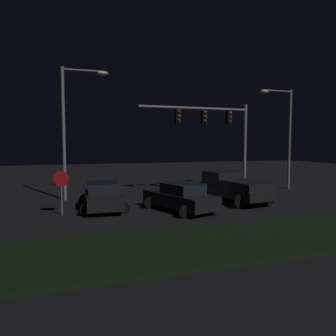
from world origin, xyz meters
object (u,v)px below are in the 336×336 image
at_px(street_lamp_right, 283,126).
at_px(car_sedan, 180,197).
at_px(street_lamp_left, 73,117).
at_px(pickup_truck, 231,185).
at_px(traffic_signal_gantry, 216,126).
at_px(stop_sign, 61,184).
at_px(car_sedan_far, 103,196).

bearing_deg(street_lamp_right, car_sedan, -153.13).
distance_m(car_sedan, street_lamp_left, 8.81).
xyz_separation_m(pickup_truck, traffic_signal_gantry, (0.68, 3.56, 3.90)).
bearing_deg(stop_sign, street_lamp_right, 15.19).
bearing_deg(car_sedan_far, pickup_truck, -87.02).
distance_m(car_sedan_far, street_lamp_left, 6.03).
bearing_deg(pickup_truck, street_lamp_right, -69.69).
relative_size(street_lamp_left, street_lamp_right, 1.07).
relative_size(traffic_signal_gantry, stop_sign, 3.73).
distance_m(street_lamp_left, stop_sign, 5.95).
distance_m(car_sedan, traffic_signal_gantry, 8.26).
bearing_deg(traffic_signal_gantry, stop_sign, -157.53).
bearing_deg(car_sedan, traffic_signal_gantry, -61.10).
xyz_separation_m(car_sedan, street_lamp_left, (-5.22, 5.45, 4.54)).
height_order(pickup_truck, street_lamp_left, street_lamp_left).
bearing_deg(traffic_signal_gantry, street_lamp_right, 0.73).
height_order(pickup_truck, traffic_signal_gantry, traffic_signal_gantry).
distance_m(car_sedan, car_sedan_far, 4.26).
bearing_deg(street_lamp_left, pickup_truck, -21.63).
bearing_deg(car_sedan, street_lamp_right, -82.53).
xyz_separation_m(street_lamp_right, stop_sign, (-16.69, -4.53, -3.41)).
bearing_deg(stop_sign, car_sedan, -8.23).
bearing_deg(car_sedan_far, traffic_signal_gantry, -64.72).
bearing_deg(street_lamp_left, street_lamp_right, -0.16).
height_order(traffic_signal_gantry, street_lamp_left, street_lamp_left).
height_order(street_lamp_left, stop_sign, street_lamp_left).
height_order(pickup_truck, street_lamp_right, street_lamp_right).
relative_size(pickup_truck, traffic_signal_gantry, 0.68).
height_order(car_sedan_far, street_lamp_left, street_lamp_left).
xyz_separation_m(car_sedan_far, traffic_signal_gantry, (8.65, 3.62, 4.16)).
bearing_deg(street_lamp_left, stop_sign, -100.02).
bearing_deg(traffic_signal_gantry, street_lamp_left, 179.30).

